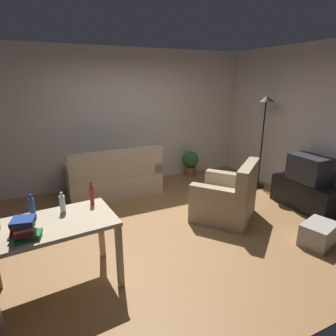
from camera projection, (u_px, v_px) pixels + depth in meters
name	position (u px, v px, depth m)	size (l,w,h in m)	color
ground_plane	(176.00, 226.00, 4.22)	(5.20, 4.40, 0.02)	#9E7042
wall_rear	(128.00, 118.00, 5.71)	(5.20, 0.10, 2.70)	silver
wall_right	(310.00, 125.00, 4.86)	(0.10, 4.40, 2.70)	beige
couch	(115.00, 179.00, 5.29)	(1.69, 0.84, 0.92)	beige
tv_stand	(305.00, 195.00, 4.73)	(0.44, 1.10, 0.48)	black
tv	(309.00, 169.00, 4.59)	(0.41, 0.60, 0.44)	#2D2D33
torchiere_lamp	(265.00, 117.00, 5.33)	(0.32, 0.32, 1.81)	black
desk	(53.00, 232.00, 2.77)	(1.26, 0.81, 0.76)	#C6B28E
potted_plant	(190.00, 162.00, 6.29)	(0.36, 0.36, 0.57)	brown
armchair	(228.00, 199.00, 4.37)	(1.23, 1.22, 0.92)	tan
storage_box	(318.00, 234.00, 3.69)	(0.48, 0.34, 0.30)	#A8A399
bottle_blue	(32.00, 209.00, 2.76)	(0.05, 0.05, 0.27)	#2347A3
bottle_clear	(62.00, 204.00, 2.91)	(0.06, 0.06, 0.23)	silver
bottle_red	(92.00, 195.00, 3.10)	(0.05, 0.05, 0.27)	#AD2323
book_stack	(24.00, 229.00, 2.43)	(0.28, 0.21, 0.19)	#236B33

